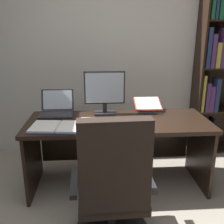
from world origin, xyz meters
TOP-DOWN VIEW (x-y plane):
  - wall_back at (0.00, 1.92)m, footprint 4.67×0.12m
  - desk at (0.02, 1.00)m, footprint 1.81×0.71m
  - bookshelf at (1.38, 1.70)m, footprint 0.77×0.30m
  - office_chair at (-0.09, 0.11)m, footprint 0.62×0.60m
  - monitor at (-0.11, 1.15)m, footprint 0.43×0.16m
  - laptop at (-0.62, 1.16)m, footprint 0.35×0.32m
  - keyboard at (-0.11, 0.79)m, footprint 0.42×0.15m
  - computer_mouse at (0.19, 0.79)m, footprint 0.06×0.10m
  - reading_stand_with_book at (0.37, 1.22)m, footprint 0.29×0.29m
  - open_binder at (-0.55, 0.74)m, footprint 0.54×0.35m
  - notepad at (-0.29, 0.90)m, footprint 0.16×0.22m
  - pen at (-0.27, 0.90)m, footprint 0.14×0.04m

SIDE VIEW (x-z plane):
  - office_chair at x=-0.09m, z-range -0.08..0.98m
  - desk at x=0.02m, z-range 0.17..0.90m
  - notepad at x=-0.29m, z-range 0.73..0.74m
  - open_binder at x=-0.55m, z-range 0.73..0.75m
  - keyboard at x=-0.11m, z-range 0.73..0.75m
  - pen at x=-0.27m, z-range 0.74..0.75m
  - computer_mouse at x=0.19m, z-range 0.73..0.77m
  - laptop at x=-0.62m, z-range 0.66..0.90m
  - reading_stand_with_book at x=0.37m, z-range 0.73..0.86m
  - monitor at x=-0.11m, z-range 0.73..1.18m
  - bookshelf at x=1.38m, z-range -0.04..2.22m
  - wall_back at x=0.00m, z-range 0.00..2.81m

